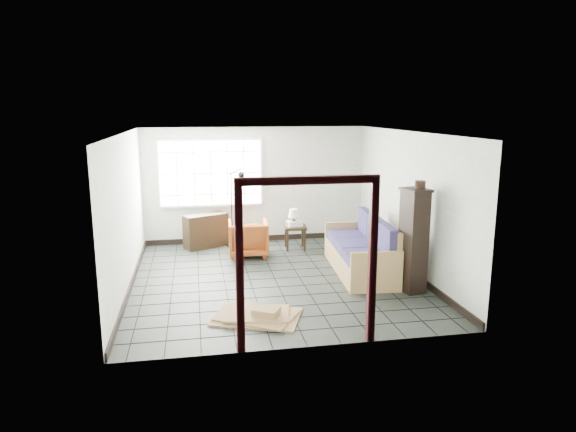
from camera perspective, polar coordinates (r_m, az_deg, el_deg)
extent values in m
plane|color=black|center=(9.30, -1.49, -6.95)|extent=(5.50, 5.50, 0.00)
cube|color=#ADB3AC|center=(11.65, -3.62, 3.46)|extent=(5.00, 0.02, 2.60)
cube|color=#ADB3AC|center=(6.33, 2.30, -3.71)|extent=(5.00, 0.02, 2.60)
cube|color=#ADB3AC|center=(8.94, -17.58, 0.35)|extent=(0.02, 5.50, 2.60)
cube|color=#ADB3AC|center=(9.66, 13.29, 1.42)|extent=(0.02, 5.50, 2.60)
cube|color=white|center=(8.81, -1.58, 9.27)|extent=(5.00, 5.50, 0.02)
cube|color=black|center=(11.88, -3.53, -2.48)|extent=(4.95, 0.03, 0.12)
cube|color=black|center=(9.25, -16.97, -7.19)|extent=(0.03, 5.45, 0.12)
cube|color=black|center=(9.95, 12.84, -5.63)|extent=(0.03, 5.45, 0.12)
cube|color=silver|center=(11.50, -8.58, 4.75)|extent=(2.32, 0.06, 1.52)
cube|color=white|center=(11.46, -8.57, 4.72)|extent=(2.20, 0.02, 1.40)
cube|color=black|center=(6.33, -5.39, -6.13)|extent=(0.10, 0.08, 2.10)
cube|color=black|center=(6.68, 9.36, -5.26)|extent=(0.10, 0.08, 2.10)
cube|color=black|center=(6.21, 2.27, 4.00)|extent=(1.80, 0.08, 0.10)
cube|color=olive|center=(9.70, 7.92, -5.03)|extent=(1.03, 2.26, 0.40)
cube|color=olive|center=(8.61, 9.80, -6.21)|extent=(0.88, 0.13, 0.70)
cube|color=olive|center=(10.72, 6.46, -2.50)|extent=(0.88, 0.13, 0.70)
cube|color=olive|center=(9.70, 10.26, -2.62)|extent=(0.24, 2.20, 0.77)
cube|color=#1B1D45|center=(8.94, 8.98, -4.61)|extent=(0.84, 0.76, 0.18)
cube|color=#1B1D45|center=(8.96, 11.00, -2.90)|extent=(0.20, 0.71, 0.57)
cube|color=#1B1D45|center=(9.62, 7.84, -3.40)|extent=(0.84, 0.76, 0.18)
cube|color=#1B1D45|center=(9.64, 9.73, -1.81)|extent=(0.20, 0.71, 0.57)
cube|color=#1B1D45|center=(10.30, 6.86, -2.35)|extent=(0.84, 0.76, 0.18)
cube|color=#1B1D45|center=(10.32, 8.62, -0.87)|extent=(0.20, 0.71, 0.57)
imported|color=#982E16|center=(10.63, -4.45, -2.28)|extent=(0.83, 0.78, 0.81)
cube|color=black|center=(11.08, 0.80, -1.25)|extent=(0.50, 0.50, 0.06)
cube|color=black|center=(10.94, -0.06, -2.78)|extent=(0.05, 0.05, 0.47)
cube|color=black|center=(10.98, 1.88, -2.73)|extent=(0.05, 0.05, 0.47)
cube|color=black|center=(11.30, -0.25, -2.30)|extent=(0.05, 0.05, 0.47)
cube|color=black|center=(11.34, 1.63, -2.26)|extent=(0.05, 0.05, 0.47)
cylinder|color=black|center=(11.09, 0.63, -0.75)|extent=(0.12, 0.12, 0.13)
cylinder|color=black|center=(11.07, 0.64, -0.19)|extent=(0.03, 0.03, 0.09)
cone|color=#F6F3C9|center=(11.05, 0.64, 0.32)|extent=(0.31, 0.31, 0.18)
cube|color=silver|center=(11.07, 0.74, -0.82)|extent=(0.33, 0.28, 0.11)
cylinder|color=black|center=(11.03, -0.01, -0.87)|extent=(0.03, 0.07, 0.07)
cylinder|color=black|center=(11.52, -6.19, -3.22)|extent=(0.34, 0.34, 0.03)
cylinder|color=black|center=(11.34, -6.28, 0.75)|extent=(0.03, 0.03, 1.62)
cylinder|color=black|center=(11.13, -5.81, 4.98)|extent=(0.27, 0.11, 0.15)
sphere|color=black|center=(11.06, -5.24, 4.57)|extent=(0.18, 0.18, 0.14)
cube|color=black|center=(11.41, -9.11, -1.62)|extent=(1.01, 0.73, 0.74)
cube|color=black|center=(11.41, -9.11, -1.57)|extent=(0.93, 0.66, 0.03)
cube|color=black|center=(8.69, 13.75, -2.75)|extent=(0.38, 0.47, 1.72)
cube|color=black|center=(8.52, 14.03, 2.84)|extent=(0.43, 0.52, 0.04)
cylinder|color=black|center=(8.48, 14.48, 3.37)|extent=(0.20, 0.20, 0.13)
cube|color=#8A6343|center=(10.14, 10.35, -5.47)|extent=(0.54, 0.47, 0.02)
cube|color=black|center=(10.07, 9.05, -4.66)|extent=(0.10, 0.37, 0.32)
cube|color=#8A6343|center=(10.14, 11.70, -4.64)|extent=(0.10, 0.37, 0.32)
cube|color=#8A6343|center=(9.92, 10.54, -4.96)|extent=(0.47, 0.12, 0.32)
cube|color=#8A6343|center=(10.28, 10.22, -4.36)|extent=(0.47, 0.12, 0.32)
cube|color=#8A6343|center=(10.00, 8.71, -3.47)|extent=(0.25, 0.41, 0.13)
cube|color=#8A6343|center=(10.09, 12.12, -3.46)|extent=(0.25, 0.41, 0.13)
cube|color=#8A6343|center=(7.65, -3.45, -11.12)|extent=(1.45, 1.24, 0.03)
cube|color=#8A6343|center=(7.64, -3.45, -10.94)|extent=(1.33, 1.24, 0.03)
cube|color=#8A6343|center=(7.63, -3.45, -10.77)|extent=(1.03, 0.83, 0.03)
cube|color=#8A6343|center=(7.52, -2.43, -10.58)|extent=(0.45, 0.42, 0.10)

